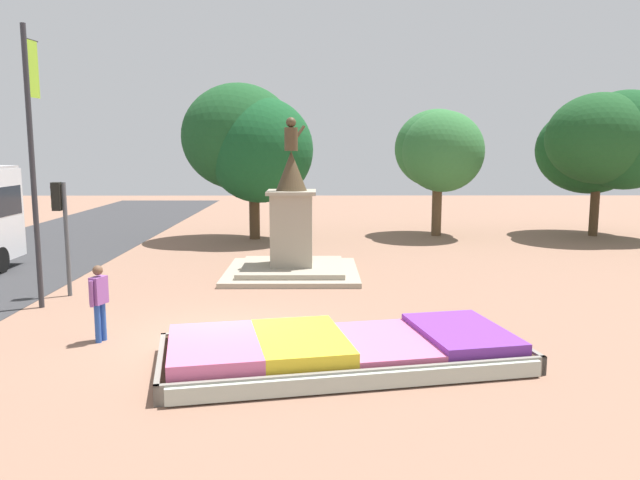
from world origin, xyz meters
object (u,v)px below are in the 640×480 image
flower_planter (338,350)px  banner_pole (33,160)px  pedestrian_near_planter (99,298)px  statue_monument (292,239)px  traffic_light_mid_block (61,216)px

flower_planter → banner_pole: size_ratio=1.04×
banner_pole → pedestrian_near_planter: size_ratio=4.29×
statue_monument → banner_pole: bearing=-146.5°
traffic_light_mid_block → pedestrian_near_planter: bearing=-59.9°
statue_monument → traffic_light_mid_block: (-6.42, -3.03, 1.08)m
flower_planter → statue_monument: 8.90m
traffic_light_mid_block → pedestrian_near_planter: size_ratio=1.91×
banner_pole → pedestrian_near_planter: bearing=-49.0°
flower_planter → traffic_light_mid_block: 9.79m
statue_monument → traffic_light_mid_block: statue_monument is taller
traffic_light_mid_block → banner_pole: size_ratio=0.45×
banner_pole → statue_monument: bearing=33.5°
pedestrian_near_planter → flower_planter: bearing=-15.5°
statue_monument → pedestrian_near_planter: bearing=-118.3°
flower_planter → statue_monument: statue_monument is taller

